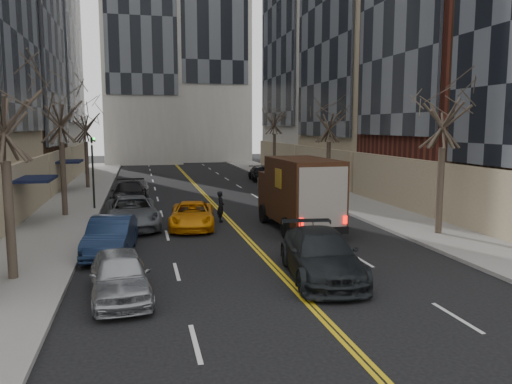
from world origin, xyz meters
TOP-DOWN VIEW (x-y plane):
  - ground at (0.00, 0.00)m, footprint 160.00×160.00m
  - sidewalk_left at (-9.00, 27.00)m, footprint 4.00×66.00m
  - sidewalk_right at (9.00, 27.00)m, footprint 4.00×66.00m
  - streetwall_right at (16.38, 32.20)m, footprint 12.26×49.00m
  - tree_lf_near at (-8.80, 8.00)m, footprint 3.20×3.20m
  - tree_lf_mid at (-8.80, 20.00)m, footprint 3.20×3.20m
  - tree_lf_far at (-8.80, 33.00)m, footprint 3.20×3.20m
  - tree_rt_near at (8.80, 11.00)m, footprint 3.20×3.20m
  - tree_rt_mid at (8.80, 25.00)m, footprint 3.20×3.20m
  - tree_rt_far at (8.80, 40.00)m, footprint 3.20×3.20m
  - traffic_signal at (-7.39, 22.00)m, footprint 0.29×0.26m
  - ups_truck at (2.92, 13.86)m, footprint 2.82×6.56m
  - observer_sedan at (1.20, 6.17)m, footprint 2.92×5.70m
  - taxi at (-2.17, 15.45)m, footprint 2.72×4.89m
  - pedestrian at (-0.51, 16.68)m, footprint 0.48×0.66m
  - parked_lf_a at (-5.32, 5.61)m, footprint 2.06×4.34m
  - parked_lf_b at (-5.85, 10.95)m, footprint 2.08×4.71m
  - parked_lf_c at (-5.10, 16.28)m, footprint 2.92×5.74m
  - parked_lf_d at (-5.36, 23.48)m, footprint 2.31×5.41m
  - parked_lf_e at (-5.10, 25.58)m, footprint 2.31×4.71m
  - parked_rt_a at (5.10, 26.33)m, footprint 1.64×4.60m
  - parked_rt_b at (6.14, 26.84)m, footprint 2.50×5.17m
  - parked_rt_c at (6.30, 35.80)m, footprint 2.16×4.61m

SIDE VIEW (x-z plane):
  - ground at x=0.00m, z-range 0.00..0.00m
  - sidewalk_left at x=-9.00m, z-range 0.00..0.15m
  - sidewalk_right at x=9.00m, z-range 0.00..0.15m
  - taxi at x=-2.17m, z-range 0.00..1.29m
  - parked_rt_c at x=6.30m, z-range 0.00..1.30m
  - parked_rt_b at x=6.14m, z-range 0.00..1.42m
  - parked_lf_a at x=-5.32m, z-range 0.00..1.43m
  - parked_lf_b at x=-5.85m, z-range 0.00..1.50m
  - parked_rt_a at x=5.10m, z-range 0.00..1.51m
  - parked_lf_e at x=-5.10m, z-range 0.00..1.55m
  - parked_lf_c at x=-5.10m, z-range 0.00..1.55m
  - parked_lf_d at x=-5.36m, z-range 0.00..1.55m
  - observer_sedan at x=1.20m, z-range 0.00..1.58m
  - pedestrian at x=-0.51m, z-range 0.00..1.66m
  - ups_truck at x=2.92m, z-range 0.01..3.56m
  - traffic_signal at x=-7.39m, z-range 0.47..5.17m
  - tree_lf_far at x=-8.80m, z-range 1.97..10.08m
  - tree_rt_mid at x=8.80m, z-range 2.01..10.33m
  - tree_lf_near at x=-8.80m, z-range 2.03..10.45m
  - tree_rt_near at x=8.80m, z-range 2.10..10.81m
  - tree_lf_mid at x=-8.80m, z-range 2.14..11.05m
  - tree_rt_far at x=8.80m, z-range 2.19..11.29m
  - streetwall_right at x=16.38m, z-range -1.91..32.09m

